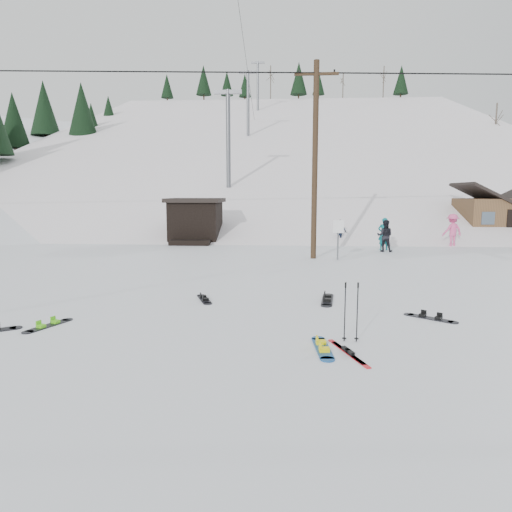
# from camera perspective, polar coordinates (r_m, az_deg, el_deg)

# --- Properties ---
(ground) EXTENTS (200.00, 200.00, 0.00)m
(ground) POSITION_cam_1_polar(r_m,az_deg,el_deg) (8.23, -1.16, -14.22)
(ground) COLOR white
(ground) RESTS_ON ground
(ski_slope) EXTENTS (60.00, 85.24, 65.97)m
(ski_slope) POSITION_cam_1_polar(r_m,az_deg,el_deg) (64.40, 2.99, -5.62)
(ski_slope) COLOR white
(ski_slope) RESTS_ON ground
(ridge_left) EXTENTS (47.54, 95.03, 58.38)m
(ridge_left) POSITION_cam_1_polar(r_m,az_deg,el_deg) (68.07, -29.15, -5.03)
(ridge_left) COLOR white
(ridge_left) RESTS_ON ground
(treeline_crest) EXTENTS (50.00, 6.00, 10.00)m
(treeline_crest) POSITION_cam_1_polar(r_m,az_deg,el_deg) (93.65, 3.28, 6.04)
(treeline_crest) COLOR black
(treeline_crest) RESTS_ON ski_slope
(utility_pole) EXTENTS (2.00, 0.26, 9.00)m
(utility_pole) POSITION_cam_1_polar(r_m,az_deg,el_deg) (21.70, 7.38, 12.05)
(utility_pole) COLOR #3A2819
(utility_pole) RESTS_ON ground
(trail_sign) EXTENTS (0.50, 0.09, 1.85)m
(trail_sign) POSITION_cam_1_polar(r_m,az_deg,el_deg) (21.39, 10.24, 2.92)
(trail_sign) COLOR #595B60
(trail_sign) RESTS_ON ground
(lift_hut) EXTENTS (3.40, 4.10, 2.75)m
(lift_hut) POSITION_cam_1_polar(r_m,az_deg,el_deg) (29.14, -7.55, 4.46)
(lift_hut) COLOR black
(lift_hut) RESTS_ON ground
(lift_tower_near) EXTENTS (2.20, 0.36, 8.00)m
(lift_tower_near) POSITION_cam_1_polar(r_m,az_deg,el_deg) (38.18, -3.48, 15.09)
(lift_tower_near) COLOR #595B60
(lift_tower_near) RESTS_ON ski_slope
(lift_tower_mid) EXTENTS (2.20, 0.36, 8.00)m
(lift_tower_mid) POSITION_cam_1_polar(r_m,az_deg,el_deg) (58.87, -0.99, 18.97)
(lift_tower_mid) COLOR #595B60
(lift_tower_mid) RESTS_ON ski_slope
(lift_tower_far) EXTENTS (2.20, 0.36, 8.00)m
(lift_tower_far) POSITION_cam_1_polar(r_m,az_deg,el_deg) (79.74, 0.24, 20.82)
(lift_tower_far) COLOR #595B60
(lift_tower_far) RESTS_ON ski_slope
(cabin) EXTENTS (5.39, 4.40, 3.77)m
(cabin) POSITION_cam_1_polar(r_m,az_deg,el_deg) (34.74, 28.14, 4.34)
(cabin) COLOR brown
(cabin) RESTS_ON ground
(hero_snowboard) EXTENTS (0.37, 1.50, 0.11)m
(hero_snowboard) POSITION_cam_1_polar(r_m,az_deg,el_deg) (9.40, 8.32, -11.27)
(hero_snowboard) COLOR #164E93
(hero_snowboard) RESTS_ON ground
(hero_skis) EXTENTS (0.63, 1.58, 0.09)m
(hero_skis) POSITION_cam_1_polar(r_m,az_deg,el_deg) (9.24, 11.43, -11.70)
(hero_skis) COLOR red
(hero_skis) RESTS_ON ground
(ski_poles) EXTENTS (0.35, 0.09, 1.26)m
(ski_poles) POSITION_cam_1_polar(r_m,az_deg,el_deg) (9.78, 11.80, -6.79)
(ski_poles) COLOR black
(ski_poles) RESTS_ON ground
(board_scatter_b) EXTENTS (0.62, 1.26, 0.09)m
(board_scatter_b) POSITION_cam_1_polar(r_m,az_deg,el_deg) (13.44, -6.48, -5.36)
(board_scatter_b) COLOR black
(board_scatter_b) RESTS_ON ground
(board_scatter_c) EXTENTS (0.67, 1.29, 0.10)m
(board_scatter_c) POSITION_cam_1_polar(r_m,az_deg,el_deg) (11.84, -24.52, -7.87)
(board_scatter_c) COLOR black
(board_scatter_c) RESTS_ON ground
(board_scatter_d) EXTENTS (1.13, 0.92, 0.09)m
(board_scatter_d) POSITION_cam_1_polar(r_m,az_deg,el_deg) (12.20, 20.96, -7.22)
(board_scatter_d) COLOR black
(board_scatter_d) RESTS_ON ground
(board_scatter_f) EXTENTS (0.49, 1.66, 0.12)m
(board_scatter_f) POSITION_cam_1_polar(r_m,az_deg,el_deg) (13.42, 8.91, -5.40)
(board_scatter_f) COLOR black
(board_scatter_f) RESTS_ON ground
(skier_teal) EXTENTS (0.66, 0.44, 1.75)m
(skier_teal) POSITION_cam_1_polar(r_m,az_deg,el_deg) (25.67, 15.70, 2.67)
(skier_teal) COLOR #0A676D
(skier_teal) RESTS_ON ground
(skier_dark) EXTENTS (0.95, 0.83, 1.68)m
(skier_dark) POSITION_cam_1_polar(r_m,az_deg,el_deg) (24.97, 15.82, 2.44)
(skier_dark) COLOR black
(skier_dark) RESTS_ON ground
(skier_pink) EXTENTS (1.37, 1.04, 1.88)m
(skier_pink) POSITION_cam_1_polar(r_m,az_deg,el_deg) (28.70, 23.32, 2.98)
(skier_pink) COLOR #E4508E
(skier_pink) RESTS_ON ground
(skier_navy) EXTENTS (0.90, 0.82, 1.47)m
(skier_navy) POSITION_cam_1_polar(r_m,az_deg,el_deg) (28.26, 10.45, 3.01)
(skier_navy) COLOR #18233C
(skier_navy) RESTS_ON ground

